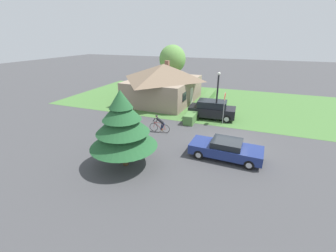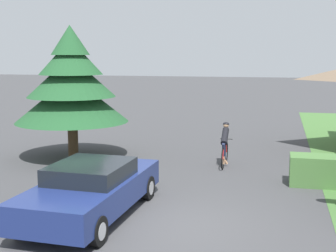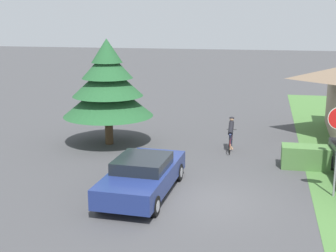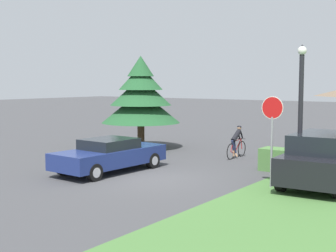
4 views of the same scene
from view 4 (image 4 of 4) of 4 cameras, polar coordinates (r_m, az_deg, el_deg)
name	(u,v)px [view 4 (image 4 of 4)]	position (r m, az deg, el deg)	size (l,w,h in m)	color
ground_plane	(149,179)	(17.06, -2.38, -6.42)	(140.00, 140.00, 0.00)	#424244
sedan_left_lane	(110,155)	(18.38, -7.12, -3.51)	(2.09, 4.76, 1.30)	navy
cyclist	(236,143)	(21.71, 8.34, -2.01)	(0.44, 1.83, 1.50)	black
parked_suv_right	(323,159)	(16.58, 18.34, -3.89)	(2.24, 4.55, 1.79)	black
stop_sign	(272,123)	(15.69, 12.57, 0.36)	(0.75, 0.07, 3.02)	gray
street_lamp	(301,106)	(16.14, 15.87, 2.34)	(0.29, 0.29, 4.72)	black
conifer_tall_near	(141,97)	(24.63, -3.34, 3.55)	(4.13, 4.13, 4.86)	#4C3823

